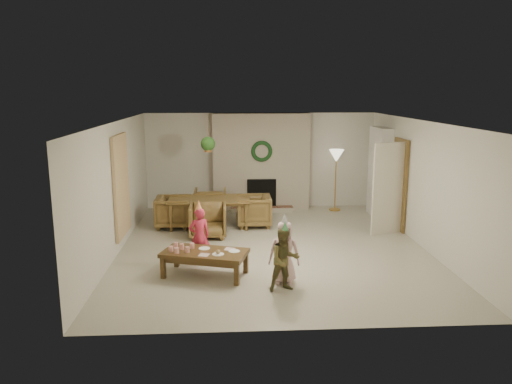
{
  "coord_description": "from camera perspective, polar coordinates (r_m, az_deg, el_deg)",
  "views": [
    {
      "loc": [
        -0.87,
        -9.48,
        3.11
      ],
      "look_at": [
        -0.3,
        0.4,
        1.05
      ],
      "focal_mm": 34.84,
      "sensor_mm": 36.0,
      "label": 1
    }
  ],
  "objects": [
    {
      "name": "plate_a",
      "position": [
        8.58,
        -5.95,
        -6.45
      ],
      "size": [
        0.24,
        0.24,
        0.01
      ],
      "primitive_type": "cylinder",
      "rotation": [
        0.0,
        0.0,
        -0.3
      ],
      "color": "white",
      "rests_on": "coffee_table_top"
    },
    {
      "name": "coffee_leg_br",
      "position": [
        8.61,
        -1.18,
        -8.11
      ],
      "size": [
        0.09,
        0.09,
        0.37
      ],
      "primitive_type": "cube",
      "rotation": [
        0.0,
        0.0,
        -0.3
      ],
      "color": "#50391A",
      "rests_on": "floor"
    },
    {
      "name": "wall_right",
      "position": [
        10.4,
        18.6,
        0.84
      ],
      "size": [
        0.0,
        7.0,
        7.0
      ],
      "primitive_type": "plane",
      "rotation": [
        1.57,
        0.0,
        -1.57
      ],
      "color": "silver",
      "rests_on": "floor"
    },
    {
      "name": "bookshelf_shelf_b",
      "position": [
        12.54,
        13.87,
        1.04
      ],
      "size": [
        0.3,
        0.92,
        0.03
      ],
      "primitive_type": "cube",
      "color": "white",
      "rests_on": "bookshelf_carcass"
    },
    {
      "name": "ceiling",
      "position": [
        9.53,
        1.96,
        8.09
      ],
      "size": [
        7.0,
        7.0,
        0.0
      ],
      "primitive_type": "plane",
      "rotation": [
        3.14,
        0.0,
        0.0
      ],
      "color": "white",
      "rests_on": "wall_back"
    },
    {
      "name": "fireplace_firebox",
      "position": [
        12.9,
        0.64,
        -0.13
      ],
      "size": [
        0.75,
        0.12,
        0.75
      ],
      "primitive_type": "cube",
      "color": "black",
      "rests_on": "floor"
    },
    {
      "name": "books_row_mid",
      "position": [
        12.56,
        13.74,
        1.71
      ],
      "size": [
        0.2,
        0.44,
        0.24
      ],
      "primitive_type": "cube",
      "color": "navy",
      "rests_on": "bookshelf_shelf_b"
    },
    {
      "name": "party_hat_plaid",
      "position": [
        7.64,
        3.35,
        -3.98
      ],
      "size": [
        0.13,
        0.13,
        0.16
      ],
      "primitive_type": "cone",
      "rotation": [
        0.0,
        0.0,
        -0.12
      ],
      "color": "#45A159",
      "rests_on": "child_plaid"
    },
    {
      "name": "fireplace_hearth",
      "position": [
        12.82,
        0.68,
        -2.0
      ],
      "size": [
        1.6,
        0.3,
        0.12
      ],
      "primitive_type": "cube",
      "color": "#5A2918",
      "rests_on": "floor"
    },
    {
      "name": "floor_lamp_base",
      "position": [
        13.15,
        9.02,
        -1.99
      ],
      "size": [
        0.3,
        0.3,
        0.03
      ],
      "primitive_type": "cylinder",
      "color": "gold",
      "rests_on": "floor"
    },
    {
      "name": "books_row_lower",
      "position": [
        12.45,
        13.92,
        -0.27
      ],
      "size": [
        0.2,
        0.4,
        0.24
      ],
      "primitive_type": "cube",
      "color": "#B4213B",
      "rests_on": "bookshelf_shelf_a"
    },
    {
      "name": "floor_lamp_shade",
      "position": [
        12.89,
        9.22,
        4.13
      ],
      "size": [
        0.38,
        0.38,
        0.32
      ],
      "primitive_type": "cone",
      "rotation": [
        3.14,
        0.0,
        0.0
      ],
      "color": "beige",
      "rests_on": "floor_lamp_post"
    },
    {
      "name": "bookshelf_shelf_c",
      "position": [
        12.48,
        13.96,
        2.84
      ],
      "size": [
        0.3,
        0.92,
        0.03
      ],
      "primitive_type": "cube",
      "color": "white",
      "rests_on": "bookshelf_carcass"
    },
    {
      "name": "bookshelf_shelf_d",
      "position": [
        12.43,
        14.05,
        4.67
      ],
      "size": [
        0.3,
        0.92,
        0.03
      ],
      "primitive_type": "cube",
      "color": "white",
      "rests_on": "bookshelf_carcass"
    },
    {
      "name": "plate_c",
      "position": [
        8.4,
        -2.51,
        -6.8
      ],
      "size": [
        0.24,
        0.24,
        0.01
      ],
      "primitive_type": "cylinder",
      "rotation": [
        0.0,
        0.0,
        -0.3
      ],
      "color": "white",
      "rests_on": "coffee_table_top"
    },
    {
      "name": "wall_back",
      "position": [
        13.14,
        0.53,
        3.62
      ],
      "size": [
        7.0,
        0.0,
        7.0
      ],
      "primitive_type": "plane",
      "rotation": [
        1.57,
        0.0,
        0.0
      ],
      "color": "silver",
      "rests_on": "floor"
    },
    {
      "name": "dining_chair_left",
      "position": [
        11.48,
        -9.46,
        -2.26
      ],
      "size": [
        0.79,
        0.77,
        0.72
      ],
      "primitive_type": "imported",
      "rotation": [
        0.0,
        0.0,
        1.57
      ],
      "color": "brown",
      "rests_on": "floor"
    },
    {
      "name": "hanging_plant_pot",
      "position": [
        11.06,
        -5.53,
        4.91
      ],
      "size": [
        0.16,
        0.16,
        0.12
      ],
      "primitive_type": "cylinder",
      "color": "#915F2E",
      "rests_on": "hanging_plant_cord"
    },
    {
      "name": "cup_f",
      "position": [
        8.6,
        -7.35,
        -6.14
      ],
      "size": [
        0.09,
        0.09,
        0.1
      ],
      "primitive_type": "cylinder",
      "rotation": [
        0.0,
        0.0,
        -0.3
      ],
      "color": "white",
      "rests_on": "coffee_table_top"
    },
    {
      "name": "coffee_table_top",
      "position": [
        8.46,
        -5.9,
        -6.98
      ],
      "size": [
        1.55,
        1.08,
        0.06
      ],
      "primitive_type": "cube",
      "rotation": [
        0.0,
        0.0,
        -0.3
      ],
      "color": "#50391A",
      "rests_on": "floor"
    },
    {
      "name": "bookshelf_carcass",
      "position": [
        12.51,
        14.01,
        2.16
      ],
      "size": [
        0.3,
        1.0,
        2.2
      ],
      "primitive_type": "cube",
      "color": "white",
      "rests_on": "floor"
    },
    {
      "name": "door_frame",
      "position": [
        11.53,
        16.16,
        0.85
      ],
      "size": [
        0.05,
        0.86,
        2.04
      ],
      "primitive_type": "cube",
      "color": "brown",
      "rests_on": "floor"
    },
    {
      "name": "napkin_right",
      "position": [
        8.51,
        -3.05,
        -6.57
      ],
      "size": [
        0.2,
        0.2,
        0.01
      ],
      "primitive_type": "cube",
      "rotation": [
        0.0,
        0.0,
        -0.3
      ],
      "color": "#D69E9E",
      "rests_on": "coffee_table_top"
    },
    {
      "name": "coffee_leg_fr",
      "position": [
        8.09,
        -2.24,
        -9.44
      ],
      "size": [
        0.09,
        0.09,
        0.37
      ],
      "primitive_type": "cube",
      "rotation": [
        0.0,
        0.0,
        -0.3
      ],
      "color": "#50391A",
      "rests_on": "floor"
    },
    {
      "name": "bookshelf_shelf_a",
      "position": [
        12.62,
        13.78,
        -0.75
      ],
      "size": [
        0.3,
        0.92,
        0.03
      ],
      "primitive_type": "cube",
      "color": "white",
      "rests_on": "bookshelf_carcass"
    },
    {
      "name": "coffee_leg_fl",
      "position": [
        8.51,
        -10.61,
        -8.55
      ],
      "size": [
        0.09,
        0.09,
        0.37
      ],
      "primitive_type": "cube",
      "rotation": [
        0.0,
        0.0,
        -0.3
      ],
      "color": "#50391A",
      "rests_on": "floor"
    },
    {
      "name": "cup_a",
      "position": [
        8.49,
        -9.74,
        -6.46
      ],
      "size": [
        0.09,
        0.09,
        0.1
      ],
      "primitive_type": "cylinder",
      "rotation": [
        0.0,
        0.0,
        -0.3
      ],
      "color": "white",
      "rests_on": "coffee_table_top"
    },
    {
      "name": "books_row_upper",
      "position": [
        12.36,
        14.03,
        3.37
      ],
      "size": [
        0.2,
        0.36,
        0.22
      ],
      "primitive_type": "cube",
      "color": "#9F6222",
      "rests_on": "bookshelf_shelf_c"
    },
    {
      "name": "wall_left",
      "position": [
        9.89,
        -15.68,
        0.48
      ],
      "size": [
        0.0,
        7.0,
        7.0
      ],
      "primitive_type": "plane",
      "rotation": [
        1.57,
        0.0,
        1.57
      ],
      "color": "silver",
      "rests_on": "floor"
    },
    {
      "name": "child_pink",
      "position": [
        8.1,
        3.26,
        -6.94
      ],
      "size": [
        0.55,
        0.41,
        1.03
      ],
      "primitive_type": "imported",
      "rotation": [
        0.0,
        0.0,
        -0.17
      ],
      "color": "beige",
      "rests_on": "floor"
    },
    {
      "name": "floor_lamp_post",
      "position": [
        13.0,
        9.12,
        1.12
      ],
      "size": [
        0.03,
        0.03,
        1.43
      ],
      "primitive_type": "cylinder",
      "color": "gold",
      "rests_on": "floor"
    },
    {
      "name": "child_plaid",
      "position": [
        7.81,
        3.3,
        -7.78
      ],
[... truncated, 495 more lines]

